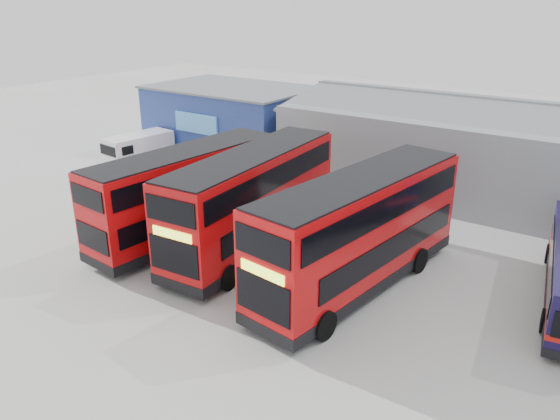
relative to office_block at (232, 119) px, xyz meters
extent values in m
plane|color=#A4A49F|center=(14.00, -17.99, -2.58)|extent=(120.00, 120.00, 0.00)
cube|color=navy|center=(0.00, 0.01, -0.08)|extent=(12.00, 8.00, 5.00)
cube|color=slate|center=(0.00, 0.01, 2.47)|extent=(12.30, 8.30, 0.15)
cube|color=#57ACF8|center=(0.00, -4.09, 0.42)|extent=(3.96, 0.15, 1.40)
cube|color=gray|center=(22.00, 2.01, -0.08)|extent=(30.00, 12.00, 5.00)
cube|color=slate|center=(22.00, -0.79, 2.67)|extent=(30.50, 6.33, 1.29)
cube|color=slate|center=(22.00, 4.80, 2.67)|extent=(30.50, 6.33, 1.29)
cube|color=red|center=(8.66, -14.15, -0.13)|extent=(3.44, 11.00, 4.18)
cube|color=black|center=(8.66, -14.15, -2.01)|extent=(3.49, 11.04, 0.46)
cube|color=black|center=(9.94, -14.67, -0.62)|extent=(0.79, 9.15, 0.98)
cube|color=black|center=(7.33, -14.45, -0.62)|extent=(0.79, 9.15, 0.98)
cube|color=black|center=(9.97, -14.25, 1.13)|extent=(0.88, 10.18, 0.98)
cube|color=black|center=(7.36, -14.04, 1.13)|extent=(0.88, 10.18, 0.98)
cube|color=black|center=(9.10, -8.73, -0.72)|extent=(2.32, 0.24, 1.39)
cube|color=black|center=(9.10, -8.73, 1.13)|extent=(2.32, 0.24, 0.98)
cube|color=#DBFE35|center=(9.10, -8.72, 0.20)|extent=(1.85, 0.19, 0.36)
cube|color=black|center=(8.22, -19.56, -0.72)|extent=(2.26, 0.23, 1.13)
cube|color=black|center=(8.22, -19.56, 1.13)|extent=(2.26, 0.23, 0.93)
cube|color=black|center=(8.66, -14.15, 1.98)|extent=(3.28, 10.83, 0.10)
cylinder|color=black|center=(10.20, -10.50, -2.04)|extent=(0.42, 1.10, 1.07)
cylinder|color=black|center=(7.74, -10.30, -2.04)|extent=(0.42, 1.10, 1.07)
cylinder|color=black|center=(9.68, -16.97, -2.04)|extent=(0.42, 1.10, 1.07)
cylinder|color=black|center=(7.21, -16.77, -2.04)|extent=(0.42, 1.10, 1.07)
cube|color=red|center=(12.16, -13.30, -0.01)|extent=(3.52, 11.55, 4.39)
cube|color=black|center=(12.16, -13.30, -1.98)|extent=(3.57, 11.59, 0.49)
cube|color=black|center=(10.76, -12.97, -0.52)|extent=(0.75, 9.62, 1.03)
cube|color=black|center=(13.51, -12.77, -0.52)|extent=(0.75, 9.62, 1.03)
cube|color=black|center=(10.79, -13.40, 1.32)|extent=(0.83, 10.71, 1.03)
cube|color=black|center=(13.54, -13.20, 1.32)|extent=(0.83, 10.71, 1.03)
cube|color=black|center=(12.58, -19.00, -0.63)|extent=(2.44, 0.23, 1.46)
cube|color=black|center=(12.58, -19.00, 1.32)|extent=(2.44, 0.23, 1.03)
cube|color=#DBFE35|center=(12.58, -19.01, 0.35)|extent=(1.95, 0.18, 0.38)
cube|color=black|center=(11.75, -7.60, -0.63)|extent=(2.38, 0.23, 1.19)
cube|color=black|center=(11.75, -7.60, 1.32)|extent=(2.38, 0.23, 0.98)
cube|color=black|center=(12.16, -13.30, 2.21)|extent=(3.35, 11.37, 0.11)
cylinder|color=black|center=(11.15, -17.34, -2.02)|extent=(0.43, 1.15, 1.13)
cylinder|color=black|center=(13.75, -17.15, -2.02)|extent=(0.43, 1.15, 1.13)
cylinder|color=black|center=(10.66, -10.53, -2.02)|extent=(0.43, 1.15, 1.13)
cylinder|color=black|center=(13.25, -10.34, -2.02)|extent=(0.43, 1.15, 1.13)
cube|color=red|center=(18.09, -13.80, 0.03)|extent=(4.15, 11.80, 4.46)
cube|color=black|center=(18.09, -13.80, -1.97)|extent=(4.20, 11.85, 0.50)
cube|color=black|center=(16.76, -13.19, -0.49)|extent=(1.26, 9.72, 1.05)
cube|color=black|center=(19.53, -13.53, -0.49)|extent=(1.26, 9.72, 1.05)
cube|color=black|center=(16.70, -13.63, 1.38)|extent=(1.40, 10.82, 1.05)
cube|color=black|center=(19.48, -13.97, 1.38)|extent=(1.40, 10.82, 1.05)
cube|color=black|center=(17.38, -19.55, -0.60)|extent=(2.46, 0.36, 1.49)
cube|color=black|center=(17.38, -19.55, 1.38)|extent=(2.46, 0.36, 1.05)
cube|color=#DBFE35|center=(17.38, -19.56, 0.39)|extent=(1.97, 0.29, 0.39)
cube|color=black|center=(18.80, -8.04, -0.60)|extent=(2.41, 0.35, 1.21)
cube|color=black|center=(18.80, -8.04, 1.38)|extent=(2.41, 0.35, 0.99)
cube|color=black|center=(18.09, -13.80, 2.28)|extent=(3.97, 11.62, 0.11)
cylinder|color=black|center=(16.29, -17.62, -2.01)|extent=(0.49, 1.18, 1.14)
cylinder|color=black|center=(18.91, -17.94, -2.01)|extent=(0.49, 1.18, 1.14)
cylinder|color=black|center=(17.14, -10.74, -2.01)|extent=(0.49, 1.18, 1.14)
cylinder|color=black|center=(19.76, -11.07, -2.01)|extent=(0.49, 1.18, 1.14)
cube|color=black|center=(24.94, -10.48, -0.72)|extent=(1.29, 8.04, 0.84)
cylinder|color=black|center=(24.43, -6.80, -2.12)|extent=(0.42, 0.95, 0.92)
cylinder|color=black|center=(25.38, -12.91, -2.12)|extent=(0.42, 0.95, 0.92)
cube|color=white|center=(-3.39, -6.69, -1.32)|extent=(2.54, 5.23, 1.92)
cube|color=black|center=(-3.66, -9.22, -1.02)|extent=(1.81, 0.24, 0.71)
cube|color=black|center=(-4.59, -8.19, -1.02)|extent=(0.15, 0.91, 0.61)
cube|color=black|center=(-2.54, -8.41, -1.02)|extent=(0.15, 0.91, 0.61)
cylinder|color=black|center=(-4.54, -8.30, -2.22)|extent=(0.32, 0.75, 0.73)
cylinder|color=black|center=(-2.61, -8.50, -2.22)|extent=(0.32, 0.75, 0.73)
cylinder|color=black|center=(-4.17, -4.89, -2.22)|extent=(0.32, 0.75, 0.73)
cylinder|color=black|center=(-2.25, -5.09, -2.22)|extent=(0.32, 0.75, 0.73)
camera|label=1|loc=(27.14, -32.57, 9.06)|focal=35.00mm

